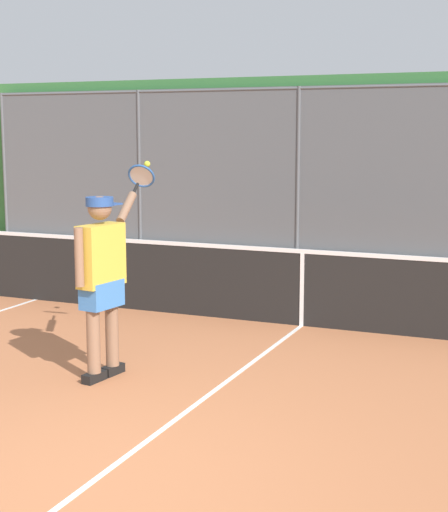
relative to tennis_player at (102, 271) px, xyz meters
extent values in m
plane|color=#B76B42|center=(-1.16, 2.16, -1.06)|extent=(60.00, 60.00, 0.00)
cube|color=white|center=(-1.16, 0.04, -1.06)|extent=(0.05, 5.58, 0.01)
cylinder|color=#565B60|center=(0.54, -7.88, 0.55)|extent=(0.07, 0.07, 3.22)
cylinder|color=#565B60|center=(3.93, -7.88, 0.55)|extent=(0.07, 0.07, 3.22)
cylinder|color=#565B60|center=(7.33, -7.88, 0.55)|extent=(0.07, 0.07, 3.22)
cylinder|color=#565B60|center=(-1.16, -7.88, 2.12)|extent=(16.97, 0.05, 0.05)
cube|color=#565B60|center=(-1.16, -7.88, 0.55)|extent=(16.97, 0.02, 3.22)
cube|color=#387A3D|center=(-1.16, -8.53, 0.65)|extent=(19.97, 0.90, 3.42)
cube|color=silver|center=(-1.16, -7.70, -0.99)|extent=(17.97, 0.18, 0.15)
cube|color=black|center=(-1.16, -2.75, -0.61)|extent=(10.12, 0.02, 0.91)
cube|color=white|center=(-1.16, -2.75, -0.13)|extent=(10.12, 0.04, 0.05)
cube|color=white|center=(-1.16, -2.75, -0.61)|extent=(0.05, 0.04, 0.91)
cube|color=black|center=(0.02, 0.16, -1.02)|extent=(0.15, 0.27, 0.09)
cylinder|color=#8C664C|center=(0.02, 0.16, -0.56)|extent=(0.13, 0.13, 0.83)
cube|color=black|center=(-0.02, -0.12, -1.02)|extent=(0.15, 0.27, 0.09)
cylinder|color=#8C664C|center=(-0.02, -0.12, -0.56)|extent=(0.13, 0.13, 0.83)
cube|color=#3D7AC6|center=(0.00, 0.02, -0.22)|extent=(0.28, 0.46, 0.26)
cube|color=gold|center=(0.00, 0.02, 0.15)|extent=(0.28, 0.53, 0.60)
cylinder|color=#8C664C|center=(0.04, 0.33, 0.18)|extent=(0.08, 0.08, 0.55)
cylinder|color=#8C664C|center=(-0.02, -0.46, 0.57)|extent=(0.14, 0.41, 0.31)
sphere|color=#8C664C|center=(0.00, 0.02, 0.61)|extent=(0.23, 0.23, 0.23)
cylinder|color=#284C93|center=(0.00, 0.02, 0.67)|extent=(0.30, 0.30, 0.09)
cube|color=#284C93|center=(-0.02, -0.11, 0.64)|extent=(0.22, 0.23, 0.02)
cylinder|color=black|center=(0.02, -0.71, 0.74)|extent=(0.06, 0.17, 0.13)
torus|color=#28569E|center=(0.05, -0.89, 0.86)|extent=(0.32, 0.22, 0.26)
cylinder|color=silver|center=(0.05, -0.89, 0.86)|extent=(0.27, 0.18, 0.21)
sphere|color=#CCDB33|center=(0.07, -1.07, 0.98)|extent=(0.07, 0.07, 0.07)
camera|label=1|loc=(-4.00, 6.45, 1.33)|focal=55.63mm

